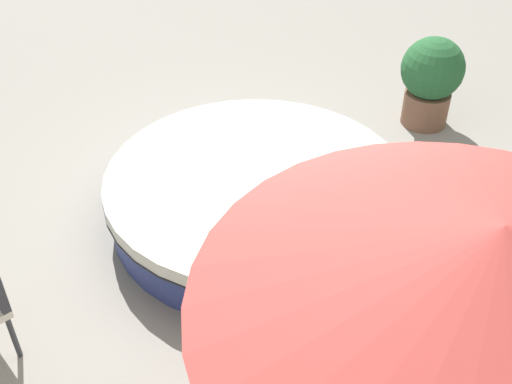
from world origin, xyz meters
The scene contains 7 objects.
ground_plane centered at (0.00, 0.00, 0.00)m, with size 16.00×16.00×0.00m, color gray.
round_bed centered at (0.00, 0.00, 0.25)m, with size 2.69×2.69×0.48m.
throw_pillow_0 centered at (0.81, -0.18, 0.57)m, with size 0.55×0.40×0.17m, color beige.
throw_pillow_1 centered at (0.23, 0.76, 0.55)m, with size 0.41×0.39×0.14m, color silver.
patio_umbrella centered at (2.68, 0.91, 1.96)m, with size 2.52×2.52×2.19m.
planter centered at (-1.65, 1.92, 0.56)m, with size 0.68×0.68×1.01m.
side_table centered at (0.05, 1.98, 0.23)m, with size 0.47×0.47×0.47m, color #B7B7BC.
Camera 1 is at (4.47, -0.06, 3.75)m, focal length 44.19 mm.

